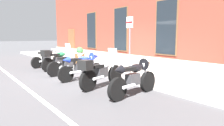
% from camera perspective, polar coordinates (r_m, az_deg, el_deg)
% --- Properties ---
extents(ground_plane, '(140.00, 140.00, 0.00)m').
position_cam_1_polar(ground_plane, '(9.23, -4.21, -3.20)').
color(ground_plane, '#38383A').
extents(sidewalk, '(28.78, 2.70, 0.15)m').
position_cam_1_polar(sidewalk, '(9.99, 2.34, -1.92)').
color(sidewalk, gray).
rests_on(sidewalk, ground_plane).
extents(lane_stripe, '(28.78, 0.12, 0.01)m').
position_cam_1_polar(lane_stripe, '(8.02, -23.98, -5.43)').
color(lane_stripe, silver).
rests_on(lane_stripe, ground_plane).
extents(motorcycle_black_naked, '(0.79, 1.94, 0.99)m').
position_cam_1_polar(motorcycle_black_naked, '(11.97, -17.50, 1.28)').
color(motorcycle_black_naked, black).
rests_on(motorcycle_black_naked, ground_plane).
extents(motorcycle_green_touring, '(0.86, 2.02, 1.34)m').
position_cam_1_polar(motorcycle_green_touring, '(10.66, -14.88, 1.03)').
color(motorcycle_green_touring, black).
rests_on(motorcycle_green_touring, ground_plane).
extents(motorcycle_grey_naked, '(0.71, 2.16, 0.93)m').
position_cam_1_polar(motorcycle_grey_naked, '(9.40, -11.82, -0.23)').
color(motorcycle_grey_naked, black).
rests_on(motorcycle_grey_naked, ground_plane).
extents(motorcycle_blue_sport, '(0.62, 2.01, 1.06)m').
position_cam_1_polar(motorcycle_blue_sport, '(8.10, -7.99, -0.62)').
color(motorcycle_blue_sport, black).
rests_on(motorcycle_blue_sport, ground_plane).
extents(motorcycle_silver_touring, '(0.89, 2.03, 1.28)m').
position_cam_1_polar(motorcycle_silver_touring, '(6.76, -3.20, -2.49)').
color(motorcycle_silver_touring, black).
rests_on(motorcycle_silver_touring, ground_plane).
extents(motorcycle_black_sport, '(0.63, 1.99, 1.05)m').
position_cam_1_polar(motorcycle_black_sport, '(5.91, 6.58, -3.63)').
color(motorcycle_black_sport, black).
rests_on(motorcycle_black_sport, ground_plane).
extents(parking_sign, '(0.36, 0.07, 2.36)m').
position_cam_1_polar(parking_sign, '(8.46, 4.95, 7.29)').
color(parking_sign, '#4C4C51').
rests_on(parking_sign, sidewalk).
extents(barrel_planter, '(0.59, 0.59, 0.92)m').
position_cam_1_polar(barrel_planter, '(12.22, -8.96, 1.94)').
color(barrel_planter, brown).
rests_on(barrel_planter, sidewalk).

